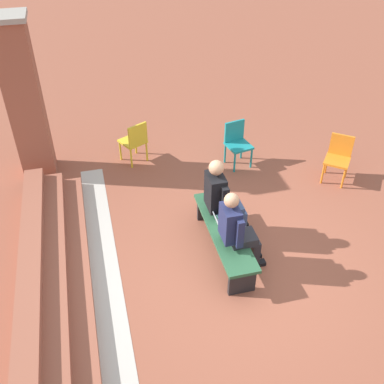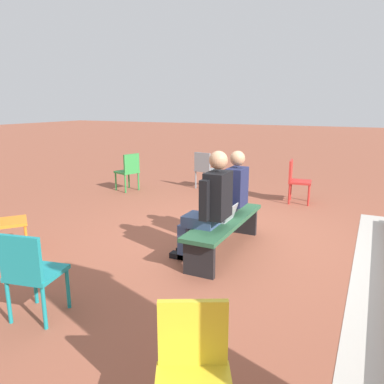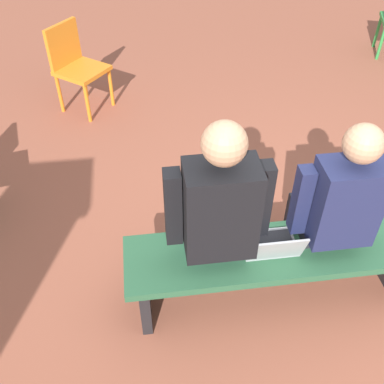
{
  "view_description": "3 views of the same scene",
  "coord_description": "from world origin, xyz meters",
  "px_view_note": "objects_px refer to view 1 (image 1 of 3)",
  "views": [
    {
      "loc": [
        -4.22,
        1.76,
        4.74
      ],
      "look_at": [
        0.77,
        0.48,
        0.86
      ],
      "focal_mm": 42.0,
      "sensor_mm": 36.0,
      "label": 1
    },
    {
      "loc": [
        4.69,
        1.76,
        1.91
      ],
      "look_at": [
        0.53,
        -0.28,
        0.81
      ],
      "focal_mm": 35.0,
      "sensor_mm": 36.0,
      "label": 2
    },
    {
      "loc": [
        1.07,
        1.76,
        2.46
      ],
      "look_at": [
        0.85,
        0.14,
        0.99
      ],
      "focal_mm": 42.0,
      "sensor_mm": 36.0,
      "label": 3
    }
  ],
  "objects_px": {
    "bench": "(224,234)",
    "laptop": "(223,224)",
    "person_student": "(237,229)",
    "plastic_chair_near_bench_right": "(339,156)",
    "plastic_chair_by_pillar": "(135,140)",
    "person_adult": "(222,197)",
    "plastic_chair_mid_courtyard": "(237,141)"
  },
  "relations": [
    {
      "from": "person_adult",
      "to": "laptop",
      "type": "relative_size",
      "value": 4.31
    },
    {
      "from": "person_adult",
      "to": "laptop",
      "type": "xyz_separation_m",
      "value": [
        -0.32,
        0.08,
        -0.23
      ]
    },
    {
      "from": "bench",
      "to": "plastic_chair_near_bench_right",
      "type": "xyz_separation_m",
      "value": [
        1.32,
        -2.54,
        0.13
      ]
    },
    {
      "from": "bench",
      "to": "plastic_chair_near_bench_right",
      "type": "distance_m",
      "value": 2.86
    },
    {
      "from": "bench",
      "to": "laptop",
      "type": "xyz_separation_m",
      "value": [
        0.05,
        0.01,
        0.15
      ]
    },
    {
      "from": "plastic_chair_near_bench_right",
      "to": "plastic_chair_by_pillar",
      "type": "height_order",
      "value": "same"
    },
    {
      "from": "plastic_chair_near_bench_right",
      "to": "plastic_chair_by_pillar",
      "type": "distance_m",
      "value": 3.71
    },
    {
      "from": "person_adult",
      "to": "plastic_chair_by_pillar",
      "type": "height_order",
      "value": "person_adult"
    },
    {
      "from": "person_student",
      "to": "plastic_chair_mid_courtyard",
      "type": "distance_m",
      "value": 2.72
    },
    {
      "from": "person_student",
      "to": "laptop",
      "type": "bearing_deg",
      "value": 12.28
    },
    {
      "from": "person_adult",
      "to": "plastic_chair_mid_courtyard",
      "type": "height_order",
      "value": "person_adult"
    },
    {
      "from": "person_student",
      "to": "laptop",
      "type": "distance_m",
      "value": 0.42
    },
    {
      "from": "plastic_chair_mid_courtyard",
      "to": "plastic_chair_by_pillar",
      "type": "xyz_separation_m",
      "value": [
        0.51,
        1.84,
        0.0
      ]
    },
    {
      "from": "bench",
      "to": "person_student",
      "type": "relative_size",
      "value": 1.38
    },
    {
      "from": "bench",
      "to": "laptop",
      "type": "distance_m",
      "value": 0.15
    },
    {
      "from": "bench",
      "to": "plastic_chair_mid_courtyard",
      "type": "height_order",
      "value": "plastic_chair_mid_courtyard"
    },
    {
      "from": "laptop",
      "to": "plastic_chair_by_pillar",
      "type": "height_order",
      "value": "plastic_chair_by_pillar"
    },
    {
      "from": "bench",
      "to": "plastic_chair_near_bench_right",
      "type": "relative_size",
      "value": 2.14
    },
    {
      "from": "bench",
      "to": "laptop",
      "type": "height_order",
      "value": "laptop"
    },
    {
      "from": "bench",
      "to": "person_student",
      "type": "bearing_deg",
      "value": -168.07
    },
    {
      "from": "laptop",
      "to": "plastic_chair_near_bench_right",
      "type": "bearing_deg",
      "value": -63.49
    },
    {
      "from": "laptop",
      "to": "plastic_chair_by_pillar",
      "type": "relative_size",
      "value": 0.38
    },
    {
      "from": "bench",
      "to": "plastic_chair_by_pillar",
      "type": "height_order",
      "value": "plastic_chair_by_pillar"
    },
    {
      "from": "bench",
      "to": "laptop",
      "type": "relative_size",
      "value": 5.62
    },
    {
      "from": "plastic_chair_mid_courtyard",
      "to": "person_student",
      "type": "bearing_deg",
      "value": 160.77
    },
    {
      "from": "laptop",
      "to": "person_student",
      "type": "bearing_deg",
      "value": -167.72
    },
    {
      "from": "person_student",
      "to": "person_adult",
      "type": "relative_size",
      "value": 0.95
    },
    {
      "from": "person_student",
      "to": "plastic_chair_by_pillar",
      "type": "relative_size",
      "value": 1.55
    },
    {
      "from": "plastic_chair_mid_courtyard",
      "to": "person_adult",
      "type": "bearing_deg",
      "value": 154.76
    },
    {
      "from": "laptop",
      "to": "plastic_chair_near_bench_right",
      "type": "xyz_separation_m",
      "value": [
        1.27,
        -2.55,
        -0.02
      ]
    },
    {
      "from": "person_student",
      "to": "plastic_chair_by_pillar",
      "type": "height_order",
      "value": "person_student"
    },
    {
      "from": "person_adult",
      "to": "plastic_chair_near_bench_right",
      "type": "relative_size",
      "value": 1.64
    }
  ]
}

